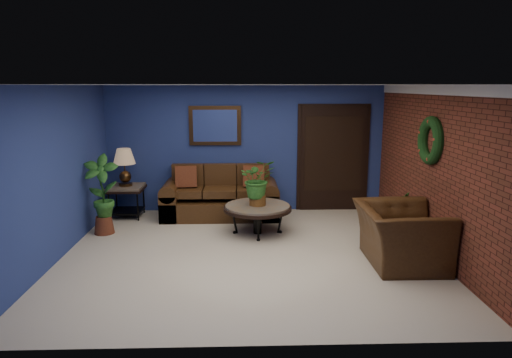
{
  "coord_description": "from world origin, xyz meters",
  "views": [
    {
      "loc": [
        -0.09,
        -6.52,
        2.49
      ],
      "look_at": [
        0.14,
        0.55,
        1.04
      ],
      "focal_mm": 32.0,
      "sensor_mm": 36.0,
      "label": 1
    }
  ],
  "objects_px": {
    "coffee_table": "(258,208)",
    "side_chair": "(260,187)",
    "table_lamp": "(124,163)",
    "armchair": "(400,235)",
    "sofa": "(221,199)",
    "end_table": "(126,193)"
  },
  "relations": [
    {
      "from": "coffee_table",
      "to": "armchair",
      "type": "distance_m",
      "value": 2.43
    },
    {
      "from": "end_table",
      "to": "sofa",
      "type": "bearing_deg",
      "value": 1.06
    },
    {
      "from": "sofa",
      "to": "end_table",
      "type": "relative_size",
      "value": 3.28
    },
    {
      "from": "end_table",
      "to": "armchair",
      "type": "xyz_separation_m",
      "value": [
        4.45,
        -2.5,
        -0.06
      ]
    },
    {
      "from": "armchair",
      "to": "side_chair",
      "type": "bearing_deg",
      "value": 36.52
    },
    {
      "from": "side_chair",
      "to": "armchair",
      "type": "distance_m",
      "value": 3.18
    },
    {
      "from": "sofa",
      "to": "side_chair",
      "type": "distance_m",
      "value": 0.81
    },
    {
      "from": "table_lamp",
      "to": "sofa",
      "type": "bearing_deg",
      "value": 1.06
    },
    {
      "from": "table_lamp",
      "to": "end_table",
      "type": "bearing_deg",
      "value": 116.57
    },
    {
      "from": "sofa",
      "to": "side_chair",
      "type": "relative_size",
      "value": 2.24
    },
    {
      "from": "end_table",
      "to": "table_lamp",
      "type": "relative_size",
      "value": 0.98
    },
    {
      "from": "table_lamp",
      "to": "armchair",
      "type": "distance_m",
      "value": 5.14
    },
    {
      "from": "coffee_table",
      "to": "end_table",
      "type": "distance_m",
      "value": 2.71
    },
    {
      "from": "end_table",
      "to": "coffee_table",
      "type": "bearing_deg",
      "value": -23.53
    },
    {
      "from": "coffee_table",
      "to": "end_table",
      "type": "xyz_separation_m",
      "value": [
        -2.48,
        1.08,
        0.03
      ]
    },
    {
      "from": "coffee_table",
      "to": "side_chair",
      "type": "xyz_separation_m",
      "value": [
        0.09,
        1.15,
        0.12
      ]
    },
    {
      "from": "sofa",
      "to": "table_lamp",
      "type": "xyz_separation_m",
      "value": [
        -1.8,
        -0.03,
        0.74
      ]
    },
    {
      "from": "sofa",
      "to": "coffee_table",
      "type": "height_order",
      "value": "sofa"
    },
    {
      "from": "end_table",
      "to": "table_lamp",
      "type": "bearing_deg",
      "value": -63.43
    },
    {
      "from": "side_chair",
      "to": "coffee_table",
      "type": "bearing_deg",
      "value": -95.81
    },
    {
      "from": "armchair",
      "to": "end_table",
      "type": "bearing_deg",
      "value": 61.09
    },
    {
      "from": "side_chair",
      "to": "sofa",
      "type": "bearing_deg",
      "value": -178.27
    }
  ]
}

